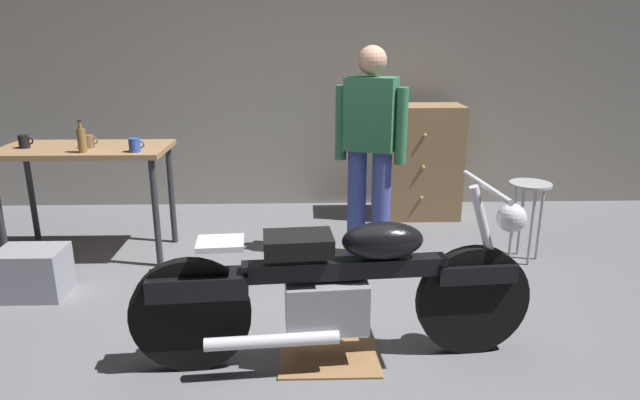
# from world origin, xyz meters

# --- Properties ---
(ground_plane) EXTENTS (12.00, 12.00, 0.00)m
(ground_plane) POSITION_xyz_m (0.00, 0.00, 0.00)
(ground_plane) COLOR slate
(back_wall) EXTENTS (8.00, 0.12, 3.10)m
(back_wall) POSITION_xyz_m (0.00, 2.80, 1.55)
(back_wall) COLOR gray
(back_wall) RESTS_ON ground_plane
(workbench) EXTENTS (1.30, 0.64, 0.90)m
(workbench) POSITION_xyz_m (-1.81, 1.36, 0.79)
(workbench) COLOR #99724C
(workbench) RESTS_ON ground_plane
(motorcycle) EXTENTS (2.19, 0.60, 1.00)m
(motorcycle) POSITION_xyz_m (0.10, -0.24, 0.45)
(motorcycle) COLOR black
(motorcycle) RESTS_ON ground_plane
(person_standing) EXTENTS (0.53, 0.35, 1.67)m
(person_standing) POSITION_xyz_m (0.43, 1.28, 0.93)
(person_standing) COLOR #3D4A9D
(person_standing) RESTS_ON ground_plane
(shop_stool) EXTENTS (0.32, 0.32, 0.64)m
(shop_stool) POSITION_xyz_m (1.67, 1.15, 0.50)
(shop_stool) COLOR #B2B2B7
(shop_stool) RESTS_ON ground_plane
(wooden_dresser) EXTENTS (0.80, 0.47, 1.10)m
(wooden_dresser) POSITION_xyz_m (1.03, 2.30, 0.55)
(wooden_dresser) COLOR #99724C
(wooden_dresser) RESTS_ON ground_plane
(drip_tray) EXTENTS (0.56, 0.40, 0.01)m
(drip_tray) POSITION_xyz_m (0.05, -0.24, 0.01)
(drip_tray) COLOR olive
(drip_tray) RESTS_ON ground_plane
(storage_bin) EXTENTS (0.44, 0.32, 0.34)m
(storage_bin) POSITION_xyz_m (-1.96, 0.61, 0.17)
(storage_bin) COLOR gray
(storage_bin) RESTS_ON ground_plane
(mug_brown_stoneware) EXTENTS (0.12, 0.09, 0.10)m
(mug_brown_stoneware) POSITION_xyz_m (-1.75, 1.33, 0.95)
(mug_brown_stoneware) COLOR brown
(mug_brown_stoneware) RESTS_ON workbench
(mug_blue_enamel) EXTENTS (0.12, 0.08, 0.10)m
(mug_blue_enamel) POSITION_xyz_m (-1.35, 1.16, 0.95)
(mug_blue_enamel) COLOR #2D51AD
(mug_blue_enamel) RESTS_ON workbench
(mug_black_matte) EXTENTS (0.11, 0.08, 0.10)m
(mug_black_matte) POSITION_xyz_m (-2.25, 1.33, 0.95)
(mug_black_matte) COLOR black
(mug_black_matte) RESTS_ON workbench
(bottle) EXTENTS (0.06, 0.06, 0.24)m
(bottle) POSITION_xyz_m (-1.73, 1.15, 1.00)
(bottle) COLOR olive
(bottle) RESTS_ON workbench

